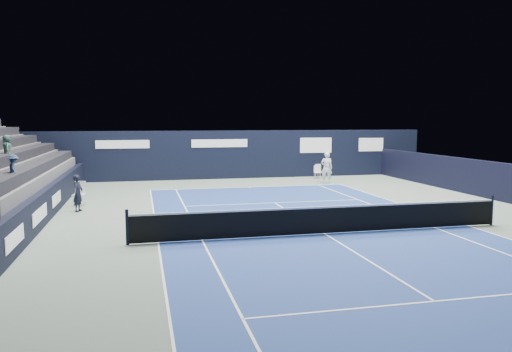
{
  "coord_description": "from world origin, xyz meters",
  "views": [
    {
      "loc": [
        -5.94,
        -15.4,
        3.81
      ],
      "look_at": [
        -0.94,
        6.16,
        1.3
      ],
      "focal_mm": 35.0,
      "sensor_mm": 36.0,
      "label": 1
    }
  ],
  "objects_px": {
    "folding_chair_back_a": "(317,170)",
    "tennis_player": "(327,168)",
    "tennis_net": "(325,219)",
    "folding_chair_back_b": "(319,170)",
    "line_judge_chair": "(80,192)"
  },
  "relations": [
    {
      "from": "folding_chair_back_a",
      "to": "line_judge_chair",
      "type": "relative_size",
      "value": 0.78
    },
    {
      "from": "folding_chair_back_b",
      "to": "tennis_player",
      "type": "bearing_deg",
      "value": -104.34
    },
    {
      "from": "line_judge_chair",
      "to": "tennis_net",
      "type": "xyz_separation_m",
      "value": [
        8.63,
        -7.74,
        -0.11
      ]
    },
    {
      "from": "line_judge_chair",
      "to": "tennis_net",
      "type": "distance_m",
      "value": 11.6
    },
    {
      "from": "tennis_player",
      "to": "folding_chair_back_a",
      "type": "bearing_deg",
      "value": 83.67
    },
    {
      "from": "folding_chair_back_a",
      "to": "tennis_player",
      "type": "relative_size",
      "value": 0.45
    },
    {
      "from": "folding_chair_back_a",
      "to": "tennis_player",
      "type": "xyz_separation_m",
      "value": [
        -0.27,
        -2.43,
        0.37
      ]
    },
    {
      "from": "folding_chair_back_a",
      "to": "tennis_net",
      "type": "relative_size",
      "value": 0.07
    },
    {
      "from": "tennis_player",
      "to": "tennis_net",
      "type": "bearing_deg",
      "value": -111.26
    },
    {
      "from": "folding_chair_back_a",
      "to": "folding_chair_back_b",
      "type": "height_order",
      "value": "folding_chair_back_b"
    },
    {
      "from": "folding_chair_back_a",
      "to": "tennis_net",
      "type": "distance_m",
      "value": 15.99
    },
    {
      "from": "folding_chair_back_b",
      "to": "line_judge_chair",
      "type": "xyz_separation_m",
      "value": [
        -14.04,
        -7.58,
        0.1
      ]
    },
    {
      "from": "folding_chair_back_b",
      "to": "tennis_player",
      "type": "distance_m",
      "value": 2.7
    },
    {
      "from": "line_judge_chair",
      "to": "tennis_player",
      "type": "xyz_separation_m",
      "value": [
        13.57,
        4.95,
        0.32
      ]
    },
    {
      "from": "folding_chair_back_a",
      "to": "tennis_player",
      "type": "distance_m",
      "value": 2.48
    }
  ]
}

